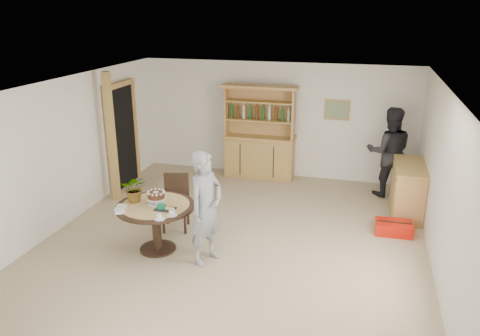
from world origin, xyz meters
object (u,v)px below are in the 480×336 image
at_px(dining_table, 156,214).
at_px(dining_chair, 176,198).
at_px(sideboard, 408,190).
at_px(red_suitcase, 394,228).
at_px(hutch, 260,147).
at_px(adult_person, 389,152).
at_px(teen_boy, 206,208).

distance_m(dining_table, dining_chair, 0.83).
bearing_deg(sideboard, dining_table, -147.49).
distance_m(dining_table, red_suitcase, 3.93).
distance_m(sideboard, red_suitcase, 0.98).
bearing_deg(hutch, sideboard, -22.21).
height_order(adult_person, red_suitcase, adult_person).
distance_m(sideboard, dining_table, 4.52).
xyz_separation_m(dining_table, red_suitcase, (3.57, 1.55, -0.50)).
relative_size(hutch, teen_boy, 1.20).
height_order(hutch, teen_boy, hutch).
bearing_deg(adult_person, hutch, -14.24).
bearing_deg(sideboard, hutch, 157.79).
bearing_deg(teen_boy, hutch, 22.43).
relative_size(teen_boy, adult_person, 0.95).
bearing_deg(hutch, teen_boy, -88.84).
distance_m(dining_chair, red_suitcase, 3.69).
xyz_separation_m(hutch, red_suitcase, (2.80, -2.12, -0.59)).
xyz_separation_m(hutch, teen_boy, (0.08, -3.77, 0.16)).
height_order(dining_table, dining_chair, dining_chair).
bearing_deg(dining_table, dining_chair, 91.29).
distance_m(dining_table, adult_person, 4.79).
relative_size(dining_table, adult_person, 0.67).
xyz_separation_m(sideboard, adult_person, (-0.35, 0.87, 0.42)).
bearing_deg(teen_boy, red_suitcase, -37.49).
height_order(hutch, adult_person, hutch).
height_order(sideboard, red_suitcase, sideboard).
relative_size(sideboard, red_suitcase, 2.05).
bearing_deg(sideboard, dining_chair, -157.30).
distance_m(dining_chair, adult_person, 4.29).
relative_size(hutch, sideboard, 1.62).
bearing_deg(dining_chair, dining_table, -102.25).
distance_m(hutch, teen_boy, 3.78).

